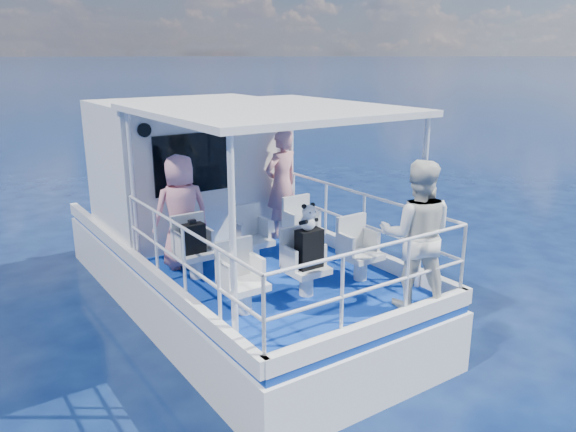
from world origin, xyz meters
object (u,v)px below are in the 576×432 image
object	(u,v)px
backpack_center	(309,249)
panda	(308,217)
passenger_port_fwd	(181,212)
passenger_stbd_aft	(417,235)

from	to	relation	value
backpack_center	panda	distance (m)	0.41
passenger_port_fwd	backpack_center	distance (m)	2.04
passenger_stbd_aft	panda	xyz separation A→B (m)	(-0.89, 0.93, 0.14)
passenger_port_fwd	backpack_center	world-z (taller)	passenger_port_fwd
passenger_stbd_aft	passenger_port_fwd	bearing A→B (deg)	-14.60
passenger_port_fwd	panda	xyz separation A→B (m)	(0.86, -1.83, 0.23)
backpack_center	passenger_stbd_aft	bearing A→B (deg)	-46.87
passenger_stbd_aft	backpack_center	world-z (taller)	passenger_stbd_aft
passenger_stbd_aft	backpack_center	xyz separation A→B (m)	(-0.87, 0.93, -0.27)
passenger_port_fwd	passenger_stbd_aft	world-z (taller)	passenger_stbd_aft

